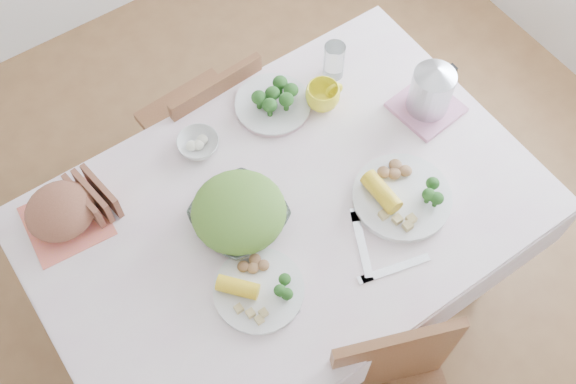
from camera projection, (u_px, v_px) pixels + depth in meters
floor at (287, 299)px, 2.69m from camera, size 3.60×3.60×0.00m
dining_table at (287, 261)px, 2.36m from camera, size 1.40×0.90×0.75m
tablecloth at (286, 210)px, 2.03m from camera, size 1.50×1.00×0.01m
chair_far at (199, 113)px, 2.57m from camera, size 0.40×0.40×0.83m
salad_bowl at (239, 217)px, 1.98m from camera, size 0.30×0.30×0.06m
dinner_plate_left at (259, 290)px, 1.89m from camera, size 0.33×0.33×0.02m
dinner_plate_right at (402, 198)px, 2.03m from camera, size 0.39×0.39×0.03m
broccoli_plate at (273, 105)px, 2.20m from camera, size 0.30×0.30×0.02m
napkin at (67, 221)px, 2.00m from camera, size 0.25×0.25×0.00m
bread_loaf at (61, 212)px, 1.95m from camera, size 0.22×0.21×0.12m
fruit_bowl at (198, 144)px, 2.12m from camera, size 0.17×0.17×0.04m
yellow_mug at (323, 97)px, 2.18m from camera, size 0.13×0.13×0.09m
glass_tumbler at (334, 61)px, 2.23m from camera, size 0.08×0.08×0.13m
pink_tray at (426, 107)px, 2.20m from camera, size 0.21×0.21×0.02m
electric_kettle at (433, 86)px, 2.10m from camera, size 0.18×0.18×0.19m
fork_left at (276, 292)px, 1.89m from camera, size 0.05×0.18×0.00m
fork_right at (362, 244)px, 1.97m from camera, size 0.12×0.20×0.00m
knife at (396, 268)px, 1.93m from camera, size 0.21×0.08×0.00m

